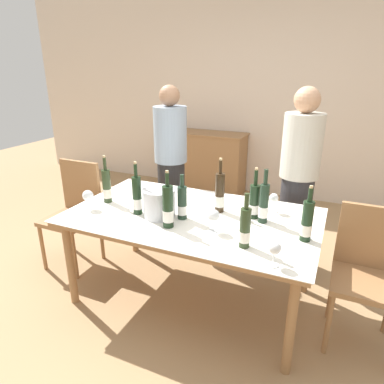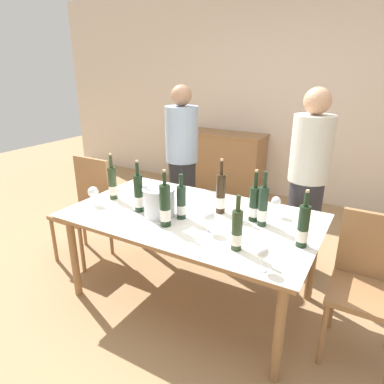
# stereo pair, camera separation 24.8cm
# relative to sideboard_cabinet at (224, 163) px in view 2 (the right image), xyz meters

# --- Properties ---
(ground_plane) EXTENTS (12.00, 12.00, 0.00)m
(ground_plane) POSITION_rel_sideboard_cabinet_xyz_m (0.85, -2.40, -0.44)
(ground_plane) COLOR #A37F56
(back_wall) EXTENTS (8.00, 0.10, 2.80)m
(back_wall) POSITION_rel_sideboard_cabinet_xyz_m (0.85, 0.29, 0.96)
(back_wall) COLOR beige
(back_wall) RESTS_ON ground_plane
(sideboard_cabinet) EXTENTS (1.17, 0.46, 0.87)m
(sideboard_cabinet) POSITION_rel_sideboard_cabinet_xyz_m (0.00, 0.00, 0.00)
(sideboard_cabinet) COLOR #996B42
(sideboard_cabinet) RESTS_ON ground_plane
(dining_table) EXTENTS (1.84, 1.07, 0.73)m
(dining_table) POSITION_rel_sideboard_cabinet_xyz_m (0.85, -2.40, 0.23)
(dining_table) COLOR #996B42
(dining_table) RESTS_ON ground_plane
(ice_bucket) EXTENTS (0.24, 0.24, 0.21)m
(ice_bucket) POSITION_rel_sideboard_cabinet_xyz_m (0.64, -2.52, 0.40)
(ice_bucket) COLOR silver
(ice_bucket) RESTS_ON dining_table
(wine_bottle_0) EXTENTS (0.08, 0.08, 0.40)m
(wine_bottle_0) POSITION_rel_sideboard_cabinet_xyz_m (0.78, -2.64, 0.43)
(wine_bottle_0) COLOR black
(wine_bottle_0) RESTS_ON dining_table
(wine_bottle_1) EXTENTS (0.07, 0.07, 0.37)m
(wine_bottle_1) POSITION_rel_sideboard_cabinet_xyz_m (1.66, -2.47, 0.42)
(wine_bottle_1) COLOR black
(wine_bottle_1) RESTS_ON dining_table
(wine_bottle_2) EXTENTS (0.07, 0.07, 0.42)m
(wine_bottle_2) POSITION_rel_sideboard_cabinet_xyz_m (1.01, -2.25, 0.43)
(wine_bottle_2) COLOR #332314
(wine_bottle_2) RESTS_ON dining_table
(wine_bottle_3) EXTENTS (0.07, 0.07, 0.39)m
(wine_bottle_3) POSITION_rel_sideboard_cabinet_xyz_m (0.12, -2.44, 0.42)
(wine_bottle_3) COLOR #28381E
(wine_bottle_3) RESTS_ON dining_table
(wine_bottle_4) EXTENTS (0.07, 0.07, 0.39)m
(wine_bottle_4) POSITION_rel_sideboard_cabinet_xyz_m (1.36, -2.31, 0.42)
(wine_bottle_4) COLOR #1E3323
(wine_bottle_4) RESTS_ON dining_table
(wine_bottle_5) EXTENTS (0.08, 0.08, 0.38)m
(wine_bottle_5) POSITION_rel_sideboard_cabinet_xyz_m (1.28, -2.26, 0.41)
(wine_bottle_5) COLOR black
(wine_bottle_5) RESTS_ON dining_table
(wine_bottle_6) EXTENTS (0.07, 0.07, 0.35)m
(wine_bottle_6) POSITION_rel_sideboard_cabinet_xyz_m (1.33, -2.70, 0.41)
(wine_bottle_6) COLOR #28381E
(wine_bottle_6) RESTS_ON dining_table
(wine_bottle_7) EXTENTS (0.07, 0.07, 0.40)m
(wine_bottle_7) POSITION_rel_sideboard_cabinet_xyz_m (0.47, -2.54, 0.42)
(wine_bottle_7) COLOR black
(wine_bottle_7) RESTS_ON dining_table
(wine_bottle_8) EXTENTS (0.07, 0.07, 0.33)m
(wine_bottle_8) POSITION_rel_sideboard_cabinet_xyz_m (0.81, -2.48, 0.41)
(wine_bottle_8) COLOR #1E3323
(wine_bottle_8) RESTS_ON dining_table
(wine_glass_0) EXTENTS (0.08, 0.08, 0.15)m
(wine_glass_0) POSITION_rel_sideboard_cabinet_xyz_m (1.39, -2.10, 0.39)
(wine_glass_0) COLOR white
(wine_glass_0) RESTS_ON dining_table
(wine_glass_1) EXTENTS (0.08, 0.08, 0.15)m
(wine_glass_1) POSITION_rel_sideboard_cabinet_xyz_m (0.07, -2.61, 0.39)
(wine_glass_1) COLOR white
(wine_glass_1) RESTS_ON dining_table
(wine_glass_2) EXTENTS (0.08, 0.08, 0.16)m
(wine_glass_2) POSITION_rel_sideboard_cabinet_xyz_m (1.09, -2.59, 0.40)
(wine_glass_2) COLOR white
(wine_glass_2) RESTS_ON dining_table
(wine_glass_3) EXTENTS (0.07, 0.07, 0.15)m
(wine_glass_3) POSITION_rel_sideboard_cabinet_xyz_m (1.54, -2.84, 0.39)
(wine_glass_3) COLOR white
(wine_glass_3) RESTS_ON dining_table
(chair_left_end) EXTENTS (0.42, 0.42, 0.96)m
(chair_left_end) POSITION_rel_sideboard_cabinet_xyz_m (-0.37, -2.31, 0.11)
(chair_left_end) COLOR #996B42
(chair_left_end) RESTS_ON ground_plane
(chair_right_end) EXTENTS (0.42, 0.42, 0.93)m
(chair_right_end) POSITION_rel_sideboard_cabinet_xyz_m (2.06, -2.31, 0.10)
(chair_right_end) COLOR #996B42
(chair_right_end) RESTS_ON ground_plane
(person_host) EXTENTS (0.33, 0.33, 1.60)m
(person_host) POSITION_rel_sideboard_cabinet_xyz_m (0.22, -1.52, 0.36)
(person_host) COLOR #262628
(person_host) RESTS_ON ground_plane
(person_guest_left) EXTENTS (0.33, 0.33, 1.62)m
(person_guest_left) POSITION_rel_sideboard_cabinet_xyz_m (1.49, -1.57, 0.37)
(person_guest_left) COLOR #2D2D33
(person_guest_left) RESTS_ON ground_plane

